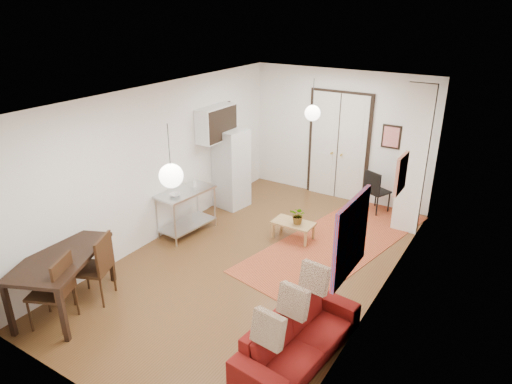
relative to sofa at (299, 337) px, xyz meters
The scene contains 27 objects.
floor 2.37m from the sofa, 134.84° to the left, with size 7.00×7.00×0.00m, color brown.
ceiling 3.51m from the sofa, 134.84° to the left, with size 4.20×7.00×0.02m, color white.
wall_back 5.55m from the sofa, 107.78° to the left, with size 4.20×0.02×2.90m, color white.
wall_front 2.73m from the sofa, 132.09° to the right, with size 4.20×0.02×2.90m, color white.
wall_left 4.27m from the sofa, 156.09° to the left, with size 0.02×7.00×2.90m, color white.
wall_right 2.08m from the sofa, 75.10° to the left, with size 0.02×7.00×2.90m, color white.
double_doors 5.46m from the sofa, 107.93° to the left, with size 1.44×0.06×2.50m, color white.
stub_partition 4.38m from the sofa, 87.37° to the left, with size 0.50×0.10×2.90m, color white.
wall_cabinet 5.04m from the sofa, 138.49° to the left, with size 0.35×1.00×0.70m, color white.
painting_popart 1.49m from the sofa, 44.82° to the left, with size 0.05×1.00×1.00m, color red.
painting_abstract 2.92m from the sofa, 80.37° to the left, with size 0.05×0.50×0.60m, color beige.
poster_back 5.33m from the sofa, 95.63° to the left, with size 0.40×0.03×0.50m, color red.
print_left 5.49m from the sofa, 135.47° to the left, with size 0.03×0.44×0.54m, color brown.
pendant_back 4.48m from the sofa, 114.32° to the left, with size 0.30×0.30×0.80m.
pendant_front 2.59m from the sofa, 168.59° to the right, with size 0.30×0.30×0.80m.
kilim_rug 3.16m from the sofa, 103.58° to the left, with size 1.64×4.36×0.01m, color #C05C30.
sofa is the anchor object (origin of this frame).
coffee_table 3.14m from the sofa, 118.94° to the left, with size 0.78×0.44×0.35m.
potted_plant 3.10m from the sofa, 117.32° to the left, with size 0.26×0.30×0.34m, color #305B29.
kitchen_counter 3.90m from the sofa, 151.01° to the left, with size 0.69×1.20×0.88m.
bowl 3.81m from the sofa, 155.01° to the left, with size 0.21×0.21×0.05m, color white.
soap_bottle 4.08m from the sofa, 147.89° to the left, with size 0.08×0.08×0.18m, color teal.
fridge 4.86m from the sofa, 134.88° to the left, with size 0.61×0.61×1.74m, color silver.
dining_table 3.55m from the sofa, 165.37° to the right, with size 1.44×1.78×0.86m.
dining_chair_near 3.26m from the sofa, behind, with size 0.67×0.80×1.07m.
dining_chair_far 3.42m from the sofa, 160.61° to the right, with size 0.67×0.80×1.07m.
black_side_chair 4.95m from the sofa, 96.71° to the left, with size 0.57×0.58×0.94m.
Camera 1 is at (3.63, -5.87, 4.21)m, focal length 32.00 mm.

